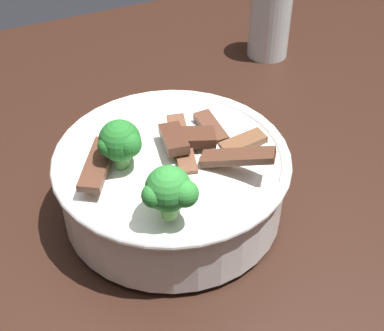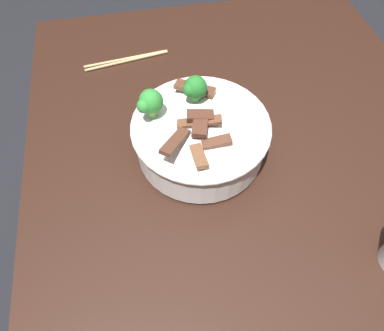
{
  "view_description": "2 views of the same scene",
  "coord_description": "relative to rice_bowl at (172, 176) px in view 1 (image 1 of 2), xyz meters",
  "views": [
    {
      "loc": [
        0.25,
        0.54,
        1.29
      ],
      "look_at": [
        0.06,
        0.12,
        0.9
      ],
      "focal_mm": 53.84,
      "sensor_mm": 36.0,
      "label": 1
    },
    {
      "loc": [
        -0.35,
        0.19,
        1.38
      ],
      "look_at": [
        0.02,
        0.12,
        0.83
      ],
      "focal_mm": 33.07,
      "sensor_mm": 36.0,
      "label": 2
    }
  ],
  "objects": [
    {
      "name": "rice_bowl",
      "position": [
        0.0,
        0.0,
        0.0
      ],
      "size": [
        0.26,
        0.26,
        0.14
      ],
      "color": "white",
      "rests_on": "dining_table"
    },
    {
      "name": "dining_table",
      "position": [
        -0.07,
        -0.1,
        -0.16
      ],
      "size": [
        1.19,
        0.89,
        0.81
      ],
      "color": "black",
      "rests_on": "ground"
    },
    {
      "name": "drinking_glass",
      "position": [
        -0.29,
        -0.28,
        -0.01
      ],
      "size": [
        0.07,
        0.07,
        0.11
      ],
      "color": "white",
      "rests_on": "dining_table"
    }
  ]
}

